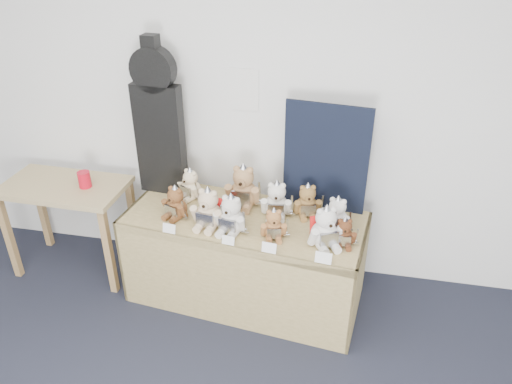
% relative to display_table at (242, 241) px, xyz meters
% --- Properties ---
extents(room_shell, '(6.00, 6.00, 6.00)m').
position_rel_display_table_xyz_m(room_shell, '(-0.09, 0.52, 0.90)').
color(room_shell, silver).
rests_on(room_shell, floor).
extents(display_table, '(1.72, 0.88, 0.69)m').
position_rel_display_table_xyz_m(display_table, '(0.00, 0.00, 0.00)').
color(display_table, olive).
rests_on(display_table, floor).
extents(side_table, '(0.92, 0.53, 0.75)m').
position_rel_display_table_xyz_m(side_table, '(-1.38, 0.14, 0.09)').
color(side_table, '#92794E').
rests_on(side_table, floor).
extents(guitar_case, '(0.35, 0.13, 1.14)m').
position_rel_display_table_xyz_m(guitar_case, '(-0.66, 0.33, 0.71)').
color(guitar_case, black).
rests_on(guitar_case, display_table).
extents(navy_board, '(0.57, 0.10, 0.77)m').
position_rel_display_table_xyz_m(navy_board, '(0.51, 0.31, 0.53)').
color(navy_board, black).
rests_on(navy_board, display_table).
extents(red_cup, '(0.09, 0.09, 0.12)m').
position_rel_display_table_xyz_m(red_cup, '(-1.20, 0.14, 0.28)').
color(red_cup, red).
rests_on(red_cup, side_table).
extents(teddy_front_far_left, '(0.21, 0.20, 0.26)m').
position_rel_display_table_xyz_m(teddy_front_far_left, '(-0.45, -0.01, 0.25)').
color(teddy_front_far_left, brown).
rests_on(teddy_front_far_left, display_table).
extents(teddy_front_left, '(0.26, 0.23, 0.31)m').
position_rel_display_table_xyz_m(teddy_front_left, '(-0.20, -0.08, 0.27)').
color(teddy_front_left, '#CDB290').
rests_on(teddy_front_left, display_table).
extents(teddy_front_centre, '(0.25, 0.22, 0.30)m').
position_rel_display_table_xyz_m(teddy_front_centre, '(-0.04, -0.11, 0.27)').
color(teddy_front_centre, beige).
rests_on(teddy_front_centre, display_table).
extents(teddy_front_right, '(0.20, 0.17, 0.23)m').
position_rel_display_table_xyz_m(teddy_front_right, '(0.24, -0.12, 0.24)').
color(teddy_front_right, '#986339').
rests_on(teddy_front_right, display_table).
extents(teddy_front_far_right, '(0.26, 0.25, 0.31)m').
position_rel_display_table_xyz_m(teddy_front_far_right, '(0.57, -0.14, 0.27)').
color(teddy_front_far_right, silver).
rests_on(teddy_front_far_right, display_table).
extents(teddy_front_end, '(0.18, 0.15, 0.22)m').
position_rel_display_table_xyz_m(teddy_front_end, '(0.68, -0.11, 0.23)').
color(teddy_front_end, '#58321E').
rests_on(teddy_front_end, display_table).
extents(teddy_back_left, '(0.20, 0.20, 0.26)m').
position_rel_display_table_xyz_m(teddy_back_left, '(-0.44, 0.26, 0.25)').
color(teddy_back_left, beige).
rests_on(teddy_back_left, display_table).
extents(teddy_back_centre_left, '(0.28, 0.23, 0.35)m').
position_rel_display_table_xyz_m(teddy_back_centre_left, '(-0.04, 0.23, 0.29)').
color(teddy_back_centre_left, tan).
rests_on(teddy_back_centre_left, display_table).
extents(teddy_back_centre_right, '(0.24, 0.20, 0.29)m').
position_rel_display_table_xyz_m(teddy_back_centre_right, '(0.22, 0.14, 0.26)').
color(teddy_back_centre_right, silver).
rests_on(teddy_back_centre_right, display_table).
extents(teddy_back_right, '(0.22, 0.20, 0.26)m').
position_rel_display_table_xyz_m(teddy_back_right, '(0.42, 0.19, 0.25)').
color(teddy_back_right, olive).
rests_on(teddy_back_right, display_table).
extents(teddy_back_end, '(0.22, 0.19, 0.26)m').
position_rel_display_table_xyz_m(teddy_back_end, '(0.63, 0.06, 0.25)').
color(teddy_back_end, silver).
rests_on(teddy_back_end, display_table).
extents(entry_card_a, '(0.09, 0.03, 0.06)m').
position_rel_display_table_xyz_m(entry_card_a, '(-0.43, -0.21, 0.18)').
color(entry_card_a, silver).
rests_on(entry_card_a, display_table).
extents(entry_card_b, '(0.08, 0.03, 0.06)m').
position_rel_display_table_xyz_m(entry_card_b, '(-0.02, -0.26, 0.18)').
color(entry_card_b, silver).
rests_on(entry_card_b, display_table).
extents(entry_card_c, '(0.09, 0.03, 0.07)m').
position_rel_display_table_xyz_m(entry_card_c, '(0.24, -0.29, 0.18)').
color(entry_card_c, silver).
rests_on(entry_card_c, display_table).
extents(entry_card_d, '(0.10, 0.03, 0.07)m').
position_rel_display_table_xyz_m(entry_card_d, '(0.58, -0.33, 0.19)').
color(entry_card_d, silver).
rests_on(entry_card_d, display_table).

